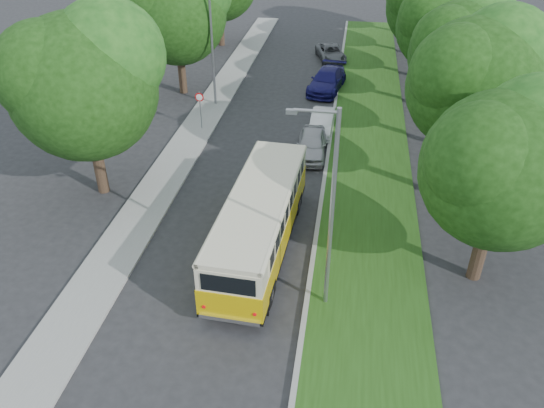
% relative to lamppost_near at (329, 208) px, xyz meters
% --- Properties ---
extents(ground, '(120.00, 120.00, 0.00)m').
position_rel_lamppost_near_xyz_m(ground, '(-4.21, 2.50, -4.37)').
color(ground, '#262629').
rests_on(ground, ground).
extents(curb, '(0.20, 70.00, 0.15)m').
position_rel_lamppost_near_xyz_m(curb, '(-0.61, 7.50, -4.29)').
color(curb, gray).
rests_on(curb, ground).
extents(grass_verge, '(4.50, 70.00, 0.13)m').
position_rel_lamppost_near_xyz_m(grass_verge, '(1.74, 7.50, -4.30)').
color(grass_verge, '#224813').
rests_on(grass_verge, ground).
extents(sidewalk, '(2.20, 70.00, 0.12)m').
position_rel_lamppost_near_xyz_m(sidewalk, '(-9.01, 7.50, -4.31)').
color(sidewalk, gray).
rests_on(sidewalk, ground).
extents(treeline, '(24.27, 41.91, 9.46)m').
position_rel_lamppost_near_xyz_m(treeline, '(-1.06, 20.49, 1.56)').
color(treeline, '#332319').
rests_on(treeline, ground).
extents(lamppost_near, '(1.71, 0.16, 8.00)m').
position_rel_lamppost_near_xyz_m(lamppost_near, '(0.00, 0.00, 0.00)').
color(lamppost_near, gray).
rests_on(lamppost_near, ground).
extents(lamppost_far, '(1.71, 0.16, 7.50)m').
position_rel_lamppost_near_xyz_m(lamppost_far, '(-8.91, 18.50, -0.25)').
color(lamppost_far, gray).
rests_on(lamppost_far, ground).
extents(warning_sign, '(0.56, 0.10, 2.50)m').
position_rel_lamppost_near_xyz_m(warning_sign, '(-8.71, 14.48, -2.66)').
color(warning_sign, gray).
rests_on(warning_sign, ground).
extents(vintage_bus, '(3.01, 9.91, 2.91)m').
position_rel_lamppost_near_xyz_m(vintage_bus, '(-2.94, 2.87, -2.91)').
color(vintage_bus, '#DCB506').
rests_on(vintage_bus, ground).
extents(car_silver, '(1.73, 4.12, 1.39)m').
position_rel_lamppost_near_xyz_m(car_silver, '(-1.57, 12.10, -3.67)').
color(car_silver, '#AFAFB4').
rests_on(car_silver, ground).
extents(car_white, '(1.49, 3.92, 1.28)m').
position_rel_lamppost_near_xyz_m(car_white, '(-1.21, 15.30, -3.73)').
color(car_white, white).
rests_on(car_white, ground).
extents(car_blue, '(2.94, 5.51, 1.52)m').
position_rel_lamppost_near_xyz_m(car_blue, '(-1.40, 22.51, -3.61)').
color(car_blue, navy).
rests_on(car_blue, ground).
extents(car_grey, '(3.11, 4.76, 1.22)m').
position_rel_lamppost_near_xyz_m(car_grey, '(-1.55, 29.65, -3.76)').
color(car_grey, '#505357').
rests_on(car_grey, ground).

